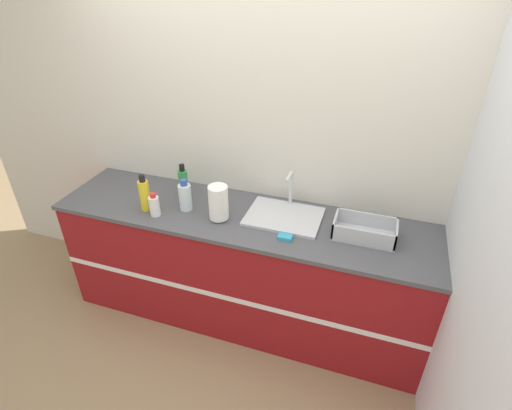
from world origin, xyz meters
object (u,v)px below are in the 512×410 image
paper_towel_roll (218,203)px  dish_rack (364,231)px  bottle_white_spray (154,206)px  sink (284,215)px  bottle_green (184,184)px  bottle_yellow (145,195)px  bottle_clear (185,196)px

paper_towel_roll → dish_rack: (0.93, 0.11, -0.08)m
bottle_white_spray → dish_rack: bearing=8.5°
sink → bottle_green: sink is taller
bottle_yellow → bottle_green: (0.18, 0.22, 0.00)m
paper_towel_roll → bottle_white_spray: size_ratio=1.45×
sink → bottle_clear: 0.68m
dish_rack → paper_towel_roll: bearing=-173.5°
bottle_clear → bottle_white_spray: (-0.16, -0.13, -0.03)m
sink → bottle_yellow: (-0.92, -0.21, 0.10)m
bottle_clear → bottle_white_spray: bearing=-140.0°
sink → bottle_green: (-0.75, 0.01, 0.10)m
bottle_green → paper_towel_roll: bearing=-26.2°
bottle_green → bottle_clear: bearing=-59.0°
sink → paper_towel_roll: size_ratio=2.03×
bottle_yellow → sink: bearing=12.6°
dish_rack → bottle_yellow: bearing=-173.9°
sink → bottle_white_spray: (-0.83, -0.25, 0.05)m
sink → bottle_yellow: sink is taller
sink → bottle_white_spray: size_ratio=2.94×
bottle_clear → sink: bearing=9.9°
paper_towel_roll → bottle_green: bottle_green is taller
paper_towel_roll → bottle_clear: paper_towel_roll is taller
bottle_white_spray → sink: bearing=16.9°
sink → bottle_green: bearing=179.0°
dish_rack → bottle_white_spray: (-1.35, -0.20, 0.03)m
paper_towel_roll → bottle_yellow: bearing=-174.4°
paper_towel_roll → bottle_white_spray: 0.44m
dish_rack → sink: bearing=174.5°
dish_rack → bottle_white_spray: bottle_white_spray is taller
dish_rack → bottle_green: bottle_green is taller
bottle_yellow → bottle_white_spray: (0.10, -0.05, -0.04)m
paper_towel_roll → bottle_clear: size_ratio=1.06×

